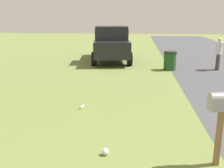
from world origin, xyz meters
TOP-DOWN VIEW (x-y plane):
  - mailbox at (4.12, -1.09)m, footprint 0.29×0.50m
  - pickup_truck at (15.23, 1.97)m, footprint 5.34×2.71m
  - trash_bin at (12.83, -1.24)m, footprint 0.64×0.64m
  - pedestrian at (13.05, -3.64)m, footprint 0.49×0.30m
  - litter_bottle_midfield_b at (6.85, 2.00)m, footprint 0.23×0.12m
  - litter_bag_by_mailbox at (4.25, 0.98)m, footprint 0.14×0.14m

SIDE VIEW (x-z plane):
  - litter_bottle_midfield_b at x=6.85m, z-range 0.00..0.07m
  - litter_bag_by_mailbox at x=4.25m, z-range 0.00..0.14m
  - trash_bin at x=12.83m, z-range 0.00..0.94m
  - pedestrian at x=13.05m, z-range 0.12..1.74m
  - mailbox at x=4.12m, z-range 0.41..1.80m
  - pickup_truck at x=15.23m, z-range 0.06..2.15m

